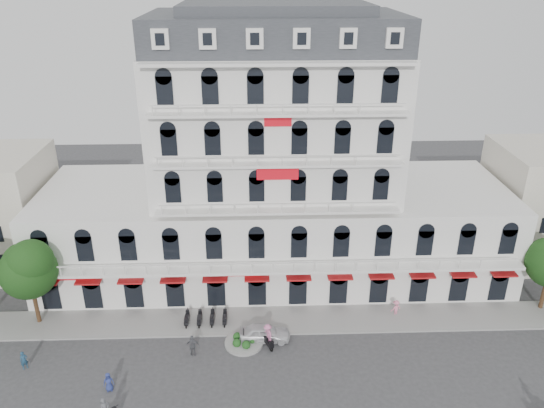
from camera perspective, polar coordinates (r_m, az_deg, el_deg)
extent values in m
plane|color=#38383A|center=(41.09, 1.30, -20.04)|extent=(120.00, 120.00, 0.00)
cube|color=gray|center=(47.86, 0.70, -12.39)|extent=(53.00, 4.00, 0.16)
cube|color=silver|center=(53.15, 0.28, -2.71)|extent=(45.00, 14.00, 9.00)
cube|color=silver|center=(49.09, 0.31, 8.78)|extent=(22.00, 12.00, 13.00)
cube|color=#2D3035|center=(47.55, 0.33, 18.10)|extent=(21.56, 11.76, 3.00)
cube|color=#2D3035|center=(47.37, 0.33, 20.38)|extent=(15.84, 8.64, 0.80)
cube|color=#AB1517|center=(47.14, 0.63, -7.97)|extent=(40.50, 1.00, 0.15)
cube|color=red|center=(44.08, 0.61, 3.48)|extent=(3.50, 0.10, 1.40)
cylinder|color=gray|center=(45.45, -3.04, -14.69)|extent=(3.20, 3.20, 0.24)
cylinder|color=black|center=(44.96, -3.06, -13.92)|extent=(0.08, 0.08, 1.40)
sphere|color=#184416|center=(45.23, -2.13, -14.35)|extent=(0.70, 0.70, 0.70)
sphere|color=#184416|center=(45.76, -2.75, -13.84)|extent=(0.70, 0.70, 0.70)
sphere|color=#184416|center=(45.59, -3.76, -14.04)|extent=(0.70, 0.70, 0.70)
sphere|color=#184416|center=(44.95, -3.81, -14.69)|extent=(0.70, 0.70, 0.70)
sphere|color=#184416|center=(44.72, -2.79, -14.90)|extent=(0.70, 0.70, 0.70)
cylinder|color=#382314|center=(50.90, -24.05, -9.88)|extent=(0.36, 0.36, 3.74)
sphere|color=#143A12|center=(49.19, -24.72, -6.59)|extent=(4.76, 4.76, 4.76)
sphere|color=#143A12|center=(48.23, -24.53, -5.66)|extent=(3.74, 3.74, 3.74)
sphere|color=#143A12|center=(49.26, -25.17, -5.71)|extent=(3.40, 3.40, 3.40)
cylinder|color=#382314|center=(54.25, 27.19, -8.51)|extent=(0.36, 0.36, 3.43)
imported|color=silver|center=(45.45, -0.79, -13.68)|extent=(4.29, 1.86, 1.44)
cube|color=black|center=(44.82, -0.46, -14.59)|extent=(1.00, 1.49, 0.35)
torus|color=black|center=(44.62, -0.11, -15.25)|extent=(0.38, 0.59, 0.60)
torus|color=black|center=(45.36, -0.81, -14.48)|extent=(0.38, 0.59, 0.60)
imported|color=#CF6D9D|center=(44.32, -0.47, -13.80)|extent=(1.12, 1.33, 1.79)
imported|color=navy|center=(42.76, -17.17, -17.82)|extent=(0.85, 0.66, 1.55)
imported|color=#55565C|center=(44.26, -8.53, -14.84)|extent=(1.15, 0.57, 1.90)
imported|color=pink|center=(49.39, 13.18, -10.84)|extent=(1.14, 0.91, 1.54)
imported|color=navy|center=(46.90, -25.13, -14.98)|extent=(0.67, 0.63, 1.55)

